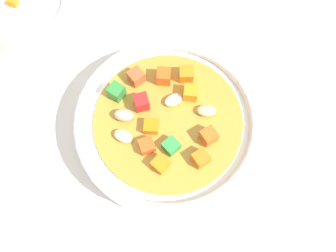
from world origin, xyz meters
TOP-DOWN VIEW (x-y plane):
  - ground_plane at (0.00, 0.00)cm, footprint 140.00×140.00cm
  - soup_bowl_main at (0.02, -0.01)cm, footprint 20.42×20.42cm
  - side_bowl_small at (22.39, -10.98)cm, footprint 12.09×12.09cm

SIDE VIEW (x-z plane):
  - ground_plane at x=0.00cm, z-range -2.00..0.00cm
  - side_bowl_small at x=22.39cm, z-range -0.11..3.73cm
  - soup_bowl_main at x=0.02cm, z-range -0.32..5.53cm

